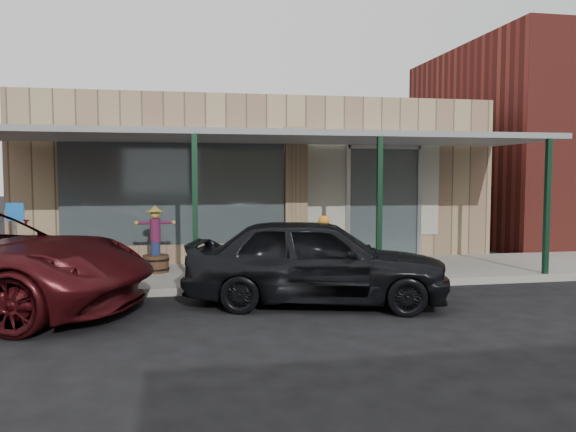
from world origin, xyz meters
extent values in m
plane|color=black|center=(0.00, 0.00, 0.00)|extent=(120.00, 120.00, 0.00)
cube|color=gray|center=(0.00, 3.60, 0.07)|extent=(40.00, 3.20, 0.15)
cube|color=#9E8761|center=(0.00, 8.20, 2.10)|extent=(12.00, 6.00, 4.20)
cube|color=#424D50|center=(-2.20, 5.05, 1.90)|extent=(5.20, 0.06, 2.80)
cube|color=#424D50|center=(3.00, 5.18, 1.50)|extent=(1.80, 0.06, 2.80)
cube|color=#9E8761|center=(0.70, 5.10, 1.70)|extent=(0.55, 0.30, 3.40)
cube|color=#9E8761|center=(-2.20, 5.10, 0.35)|extent=(5.20, 0.30, 0.50)
cube|color=#A8A795|center=(0.00, 5.17, 2.00)|extent=(9.00, 0.02, 2.60)
cube|color=white|center=(0.00, 5.14, 3.20)|extent=(7.50, 0.03, 0.10)
cube|color=slate|center=(0.00, 3.60, 3.05)|extent=(12.00, 3.00, 0.12)
cube|color=black|center=(-1.80, 2.15, 1.55)|extent=(0.10, 0.10, 2.95)
cube|color=black|center=(1.80, 2.15, 1.55)|extent=(0.10, 0.10, 2.95)
cube|color=black|center=(5.50, 2.15, 1.55)|extent=(0.10, 0.10, 2.95)
cylinder|color=#543021|center=(-2.61, 3.87, 0.33)|extent=(0.70, 0.70, 0.37)
cylinder|color=navy|center=(-2.61, 3.87, 0.66)|extent=(0.26, 0.26, 0.28)
cylinder|color=maroon|center=(-2.61, 3.87, 1.05)|extent=(0.28, 0.28, 0.51)
sphere|color=gold|center=(-2.61, 3.87, 1.40)|extent=(0.20, 0.20, 0.20)
cone|color=gold|center=(-2.61, 3.87, 1.52)|extent=(0.33, 0.33, 0.13)
cylinder|color=#543021|center=(0.30, 3.83, 0.36)|extent=(0.63, 0.63, 0.41)
ellipsoid|color=orange|center=(0.30, 3.83, 0.70)|extent=(0.33, 0.33, 0.27)
cylinder|color=#4C471E|center=(0.30, 3.83, 0.85)|extent=(0.04, 0.04, 0.06)
cylinder|color=gray|center=(-5.00, 2.40, 0.78)|extent=(0.04, 0.04, 1.25)
cube|color=blue|center=(-5.00, 2.40, 1.57)|extent=(0.33, 0.08, 0.33)
imported|color=black|center=(0.23, 0.91, 0.76)|extent=(4.77, 2.86, 1.52)
ellipsoid|color=orange|center=(0.56, 1.68, 1.11)|extent=(0.29, 0.24, 0.37)
sphere|color=orange|center=(0.56, 1.71, 1.37)|extent=(0.21, 0.21, 0.21)
cylinder|color=#176826|center=(0.56, 1.68, 1.26)|extent=(0.14, 0.14, 0.02)
camera|label=1|loc=(-2.01, -8.41, 2.20)|focal=35.00mm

